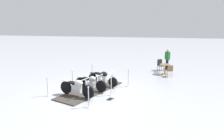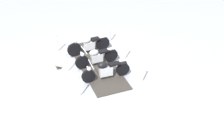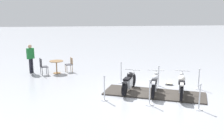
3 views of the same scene
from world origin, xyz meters
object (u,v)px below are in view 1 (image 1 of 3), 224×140
(stanchion_left_rear, at_px, (92,74))
(stanchion_left_mid, at_px, (73,82))
(motorcycle_cream, at_px, (77,87))
(cafe_table, at_px, (165,67))
(stanchion_left_front, at_px, (48,89))
(bystander_person, at_px, (167,58))
(stanchion_right_mid, at_px, (111,89))
(motorcycle_chrome, at_px, (91,83))
(info_placard, at_px, (111,98))
(cafe_chair_near_table, at_px, (170,70))
(cafe_chair_across_table, at_px, (160,65))
(motorcycle_black, at_px, (103,78))
(stanchion_right_front, at_px, (89,100))
(stanchion_right_rear, at_px, (128,81))

(stanchion_left_rear, bearing_deg, stanchion_left_mid, -111.94)
(motorcycle_cream, distance_m, cafe_table, 7.69)
(stanchion_left_front, distance_m, stanchion_left_mid, 1.95)
(bystander_person, bearing_deg, stanchion_left_mid, 2.04)
(stanchion_left_mid, relative_size, stanchion_right_mid, 1.03)
(motorcycle_chrome, relative_size, cafe_table, 2.49)
(motorcycle_chrome, distance_m, info_placard, 1.83)
(stanchion_left_front, xyz_separation_m, cafe_chair_near_table, (6.76, 5.37, 0.13))
(cafe_chair_near_table, xyz_separation_m, cafe_chair_across_table, (-0.63, 1.52, 0.05))
(motorcycle_cream, height_order, stanchion_left_front, motorcycle_cream)
(motorcycle_black, relative_size, stanchion_right_front, 1.98)
(stanchion_left_mid, distance_m, cafe_table, 7.20)
(stanchion_right_mid, distance_m, stanchion_right_rear, 1.95)
(stanchion_left_front, bearing_deg, cafe_chair_across_table, 48.31)
(motorcycle_black, xyz_separation_m, stanchion_left_rear, (-1.06, 1.24, -0.11))
(motorcycle_cream, height_order, motorcycle_chrome, motorcycle_cream)
(stanchion_left_rear, bearing_deg, motorcycle_black, -49.58)
(stanchion_left_front, xyz_separation_m, cafe_chair_across_table, (6.13, 6.89, 0.18))
(cafe_chair_near_table, bearing_deg, info_placard, 127.07)
(cafe_chair_near_table, bearing_deg, bystander_person, -19.41)
(motorcycle_black, bearing_deg, cafe_chair_near_table, 59.04)
(stanchion_right_rear, height_order, bystander_person, bystander_person)
(stanchion_right_front, xyz_separation_m, cafe_table, (3.84, 7.19, 0.20))
(motorcycle_black, height_order, stanchion_left_rear, stanchion_left_rear)
(motorcycle_chrome, distance_m, cafe_chair_near_table, 6.23)
(stanchion_right_rear, bearing_deg, cafe_table, 56.27)
(stanchion_left_mid, bearing_deg, bystander_person, 44.35)
(stanchion_left_front, bearing_deg, bystander_person, 48.76)
(motorcycle_black, relative_size, stanchion_left_mid, 1.90)
(stanchion_left_rear, relative_size, cafe_table, 1.34)
(motorcycle_black, xyz_separation_m, stanchion_left_front, (-2.51, -2.37, -0.12))
(motorcycle_cream, distance_m, stanchion_right_mid, 1.83)
(stanchion_right_rear, bearing_deg, stanchion_right_mid, -111.94)
(stanchion_right_rear, xyz_separation_m, bystander_person, (2.63, 5.11, 0.69))
(motorcycle_chrome, relative_size, stanchion_right_mid, 1.95)
(stanchion_right_rear, relative_size, stanchion_right_front, 1.08)
(motorcycle_black, xyz_separation_m, cafe_chair_near_table, (4.25, 3.00, 0.01))
(stanchion_left_rear, bearing_deg, bystander_person, 37.58)
(stanchion_left_mid, relative_size, stanchion_right_rear, 0.97)
(stanchion_right_mid, relative_size, cafe_chair_near_table, 1.21)
(motorcycle_black, xyz_separation_m, cafe_table, (3.96, 3.76, 0.07))
(motorcycle_black, distance_m, stanchion_right_front, 3.43)
(stanchion_right_front, bearing_deg, stanchion_left_rear, 104.11)
(motorcycle_cream, distance_m, cafe_chair_across_table, 8.09)
(stanchion_right_rear, distance_m, stanchion_right_front, 3.89)
(cafe_chair_near_table, bearing_deg, motorcycle_chrome, 110.61)
(stanchion_left_rear, bearing_deg, stanchion_right_rear, -21.94)
(info_placard, bearing_deg, stanchion_left_rear, -128.12)
(stanchion_right_front, distance_m, cafe_table, 8.16)
(stanchion_left_front, relative_size, info_placard, 2.59)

